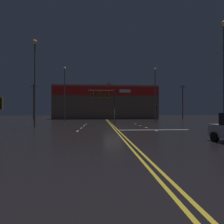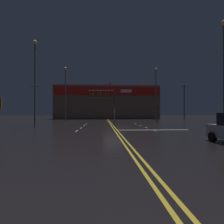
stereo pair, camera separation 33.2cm
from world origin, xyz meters
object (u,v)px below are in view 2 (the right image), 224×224
Objects in this scene: streetlight_near_right at (156,88)px; streetlight_far_right at (35,73)px; traffic_signal_corner_northeast at (157,109)px; streetlight_near_left at (224,62)px; traffic_signal_median at (103,97)px; streetlight_median_approach at (65,88)px.

streetlight_near_right is 1.02× the size of streetlight_far_right.
streetlight_near_left reaches higher than traffic_signal_corner_northeast.
traffic_signal_median reaches higher than traffic_signal_corner_northeast.
streetlight_near_right reaches higher than traffic_signal_median.
traffic_signal_corner_northeast is 0.31× the size of streetlight_near_left.
streetlight_median_approach is (-19.95, 2.37, 0.27)m from streetlight_near_right.
traffic_signal_median is 17.24m from streetlight_median_approach.
streetlight_near_left is at bearing -47.70° from streetlight_median_approach.
traffic_signal_median is at bearing 146.94° from streetlight_near_left.
traffic_signal_median is at bearing -133.22° from streetlight_near_right.
streetlight_median_approach reaches higher than traffic_signal_median.
streetlight_far_right is at bearing -145.75° from streetlight_near_right.
streetlight_median_approach is 16.35m from streetlight_far_right.
streetlight_median_approach is at bearing 88.02° from streetlight_far_right.
traffic_signal_corner_northeast is 20.61m from streetlight_median_approach.
streetlight_median_approach is at bearing 173.22° from streetlight_near_right.
traffic_signal_median is at bearing 10.43° from streetlight_far_right.
streetlight_far_right reaches higher than traffic_signal_corner_northeast.
traffic_signal_median is at bearing -142.35° from traffic_signal_corner_northeast.
traffic_signal_corner_northeast is at bearing 37.65° from traffic_signal_median.
streetlight_median_approach is (-8.37, 14.69, 3.35)m from traffic_signal_median.
streetlight_near_left is 30.68m from streetlight_median_approach.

